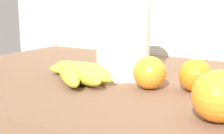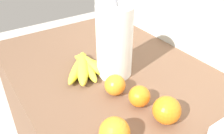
{
  "view_description": "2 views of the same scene",
  "coord_description": "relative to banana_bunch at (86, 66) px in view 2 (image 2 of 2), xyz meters",
  "views": [
    {
      "loc": [
        0.15,
        -0.65,
        1.08
      ],
      "look_at": [
        -0.2,
        -0.08,
        0.94
      ],
      "focal_mm": 51.68,
      "sensor_mm": 36.0,
      "label": 1
    },
    {
      "loc": [
        0.38,
        -0.41,
        1.4
      ],
      "look_at": [
        -0.15,
        -0.05,
        0.98
      ],
      "focal_mm": 38.56,
      "sensor_mm": 36.0,
      "label": 2
    }
  ],
  "objects": [
    {
      "name": "orange_right",
      "position": [
        0.25,
        0.04,
        0.01
      ],
      "size": [
        0.07,
        0.07,
        0.07
      ],
      "primitive_type": "sphere",
      "color": "orange",
      "rests_on": "counter"
    },
    {
      "name": "orange_back_right",
      "position": [
        0.33,
        -0.1,
        0.02
      ],
      "size": [
        0.08,
        0.08,
        0.08
      ],
      "primitive_type": "sphere",
      "color": "orange",
      "rests_on": "counter"
    },
    {
      "name": "wall_back",
      "position": [
        0.29,
        0.44,
        -0.27
      ],
      "size": [
        1.84,
        0.06,
        1.3
      ],
      "primitive_type": "cube",
      "color": "silver",
      "rests_on": "ground"
    },
    {
      "name": "orange_front",
      "position": [
        0.17,
        0.01,
        0.02
      ],
      "size": [
        0.07,
        0.07,
        0.07
      ],
      "primitive_type": "sphere",
      "color": "orange",
      "rests_on": "counter"
    },
    {
      "name": "banana_bunch",
      "position": [
        0.0,
        0.0,
        0.0
      ],
      "size": [
        0.21,
        0.19,
        0.04
      ],
      "color": "gold",
      "rests_on": "counter"
    },
    {
      "name": "orange_back_left",
      "position": [
        0.35,
        0.06,
        0.02
      ],
      "size": [
        0.08,
        0.08,
        0.08
      ],
      "primitive_type": "sphere",
      "color": "orange",
      "rests_on": "counter"
    },
    {
      "name": "paper_towel_roll",
      "position": [
        0.07,
        0.08,
        0.11
      ],
      "size": [
        0.12,
        0.12,
        0.28
      ],
      "color": "white",
      "rests_on": "counter"
    }
  ]
}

